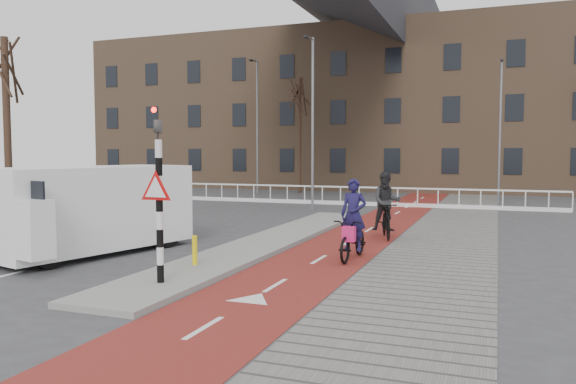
% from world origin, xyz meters
% --- Properties ---
extents(ground, '(120.00, 120.00, 0.00)m').
position_xyz_m(ground, '(0.00, 0.00, 0.00)').
color(ground, '#38383A').
rests_on(ground, ground).
extents(bike_lane, '(2.50, 60.00, 0.01)m').
position_xyz_m(bike_lane, '(1.50, 10.00, 0.01)').
color(bike_lane, maroon).
rests_on(bike_lane, ground).
extents(sidewalk, '(3.00, 60.00, 0.01)m').
position_xyz_m(sidewalk, '(4.30, 10.00, 0.01)').
color(sidewalk, slate).
rests_on(sidewalk, ground).
extents(curb_island, '(1.80, 16.00, 0.12)m').
position_xyz_m(curb_island, '(-0.70, 4.00, 0.06)').
color(curb_island, gray).
rests_on(curb_island, ground).
extents(traffic_signal, '(0.80, 0.80, 3.68)m').
position_xyz_m(traffic_signal, '(-0.60, -2.02, 1.99)').
color(traffic_signal, black).
rests_on(traffic_signal, curb_island).
extents(bollard, '(0.12, 0.12, 0.69)m').
position_xyz_m(bollard, '(-0.86, -0.18, 0.46)').
color(bollard, yellow).
rests_on(bollard, curb_island).
extents(cyclist_near, '(0.78, 2.03, 2.07)m').
position_xyz_m(cyclist_near, '(2.32, 2.32, 0.71)').
color(cyclist_near, black).
rests_on(cyclist_near, bike_lane).
extents(cyclist_far, '(1.11, 2.07, 2.12)m').
position_xyz_m(cyclist_far, '(2.45, 6.14, 0.88)').
color(cyclist_far, black).
rests_on(cyclist_far, bike_lane).
extents(van, '(3.49, 5.87, 2.36)m').
position_xyz_m(van, '(-4.58, 0.71, 1.24)').
color(van, white).
rests_on(van, ground).
extents(railing, '(28.00, 0.10, 0.99)m').
position_xyz_m(railing, '(-5.00, 17.00, 0.31)').
color(railing, silver).
rests_on(railing, ground).
extents(townhouse_row, '(46.00, 10.00, 15.90)m').
position_xyz_m(townhouse_row, '(-3.00, 32.00, 7.81)').
color(townhouse_row, '#7F6047').
rests_on(townhouse_row, ground).
extents(tree_left, '(0.29, 0.29, 7.29)m').
position_xyz_m(tree_left, '(-12.58, 5.49, 3.65)').
color(tree_left, black).
rests_on(tree_left, ground).
extents(tree_mid, '(0.23, 0.23, 7.84)m').
position_xyz_m(tree_mid, '(-6.95, 24.61, 3.92)').
color(tree_mid, black).
rests_on(tree_mid, ground).
extents(streetlight_near, '(0.12, 0.12, 8.13)m').
position_xyz_m(streetlight_near, '(-2.53, 13.84, 4.07)').
color(streetlight_near, slate).
rests_on(streetlight_near, ground).
extents(streetlight_left, '(0.12, 0.12, 8.84)m').
position_xyz_m(streetlight_left, '(-9.35, 22.87, 4.42)').
color(streetlight_left, slate).
rests_on(streetlight_left, ground).
extents(streetlight_right, '(0.12, 0.12, 7.80)m').
position_xyz_m(streetlight_right, '(5.81, 21.53, 3.90)').
color(streetlight_right, slate).
rests_on(streetlight_right, ground).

